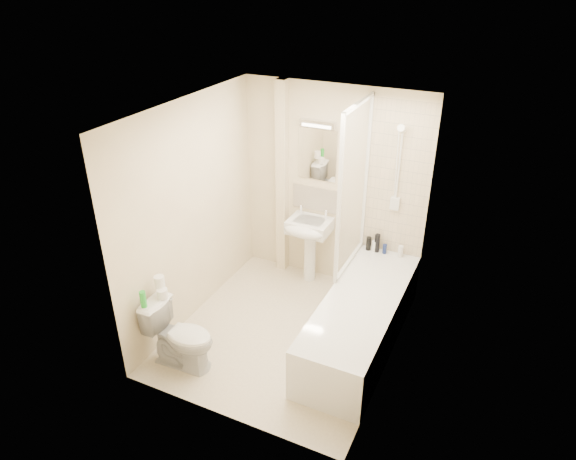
% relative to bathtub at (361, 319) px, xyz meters
% --- Properties ---
extents(floor, '(2.50, 2.50, 0.00)m').
position_rel_bathtub_xyz_m(floor, '(-0.75, -0.20, -0.29)').
color(floor, beige).
rests_on(floor, ground).
extents(wall_back, '(2.20, 0.02, 2.40)m').
position_rel_bathtub_xyz_m(wall_back, '(-0.75, 1.05, 0.91)').
color(wall_back, beige).
rests_on(wall_back, ground).
extents(wall_left, '(0.02, 2.50, 2.40)m').
position_rel_bathtub_xyz_m(wall_left, '(-1.85, -0.20, 0.91)').
color(wall_left, beige).
rests_on(wall_left, ground).
extents(wall_right, '(0.02, 2.50, 2.40)m').
position_rel_bathtub_xyz_m(wall_right, '(0.35, -0.20, 0.91)').
color(wall_right, beige).
rests_on(wall_right, ground).
extents(ceiling, '(2.20, 2.50, 0.02)m').
position_rel_bathtub_xyz_m(ceiling, '(-0.75, -0.20, 2.11)').
color(ceiling, white).
rests_on(ceiling, wall_back).
extents(tile_back, '(0.70, 0.01, 1.75)m').
position_rel_bathtub_xyz_m(tile_back, '(0.00, 1.04, 1.14)').
color(tile_back, beige).
rests_on(tile_back, wall_back).
extents(tile_right, '(0.01, 2.10, 1.75)m').
position_rel_bathtub_xyz_m(tile_right, '(0.34, 0.00, 1.14)').
color(tile_right, beige).
rests_on(tile_right, wall_right).
extents(pipe_boxing, '(0.12, 0.12, 2.40)m').
position_rel_bathtub_xyz_m(pipe_boxing, '(-1.37, 0.99, 0.91)').
color(pipe_boxing, beige).
rests_on(pipe_boxing, ground).
extents(splashback, '(0.60, 0.02, 0.30)m').
position_rel_bathtub_xyz_m(splashback, '(-0.94, 1.04, 0.74)').
color(splashback, beige).
rests_on(splashback, wall_back).
extents(mirror, '(0.46, 0.01, 0.60)m').
position_rel_bathtub_xyz_m(mirror, '(-0.94, 1.04, 1.29)').
color(mirror, white).
rests_on(mirror, wall_back).
extents(strip_light, '(0.42, 0.07, 0.07)m').
position_rel_bathtub_xyz_m(strip_light, '(-0.94, 1.02, 1.66)').
color(strip_light, silver).
rests_on(strip_light, wall_back).
extents(bathtub, '(0.70, 2.10, 0.55)m').
position_rel_bathtub_xyz_m(bathtub, '(0.00, 0.00, 0.00)').
color(bathtub, white).
rests_on(bathtub, ground).
extents(shower_screen, '(0.04, 0.92, 1.80)m').
position_rel_bathtub_xyz_m(shower_screen, '(-0.35, 0.60, 1.16)').
color(shower_screen, white).
rests_on(shower_screen, bathtub).
extents(shower_fixture, '(0.10, 0.16, 0.99)m').
position_rel_bathtub_xyz_m(shower_fixture, '(-0.00, 0.99, 1.26)').
color(shower_fixture, white).
rests_on(shower_fixture, wall_back).
extents(pedestal_sink, '(0.49, 0.46, 0.95)m').
position_rel_bathtub_xyz_m(pedestal_sink, '(-0.94, 0.81, 0.38)').
color(pedestal_sink, white).
rests_on(pedestal_sink, ground).
extents(bottle_black_a, '(0.06, 0.06, 0.16)m').
position_rel_bathtub_xyz_m(bottle_black_a, '(-0.24, 0.96, 0.34)').
color(bottle_black_a, black).
rests_on(bottle_black_a, bathtub).
extents(bottle_white_a, '(0.06, 0.06, 0.13)m').
position_rel_bathtub_xyz_m(bottle_white_a, '(-0.17, 0.96, 0.33)').
color(bottle_white_a, white).
rests_on(bottle_white_a, bathtub).
extents(bottle_black_b, '(0.06, 0.06, 0.22)m').
position_rel_bathtub_xyz_m(bottle_black_b, '(-0.14, 0.96, 0.37)').
color(bottle_black_b, black).
rests_on(bottle_black_b, bathtub).
extents(bottle_blue, '(0.05, 0.05, 0.11)m').
position_rel_bathtub_xyz_m(bottle_blue, '(-0.05, 0.96, 0.32)').
color(bottle_blue, navy).
rests_on(bottle_blue, bathtub).
extents(bottle_white_b, '(0.06, 0.06, 0.14)m').
position_rel_bathtub_xyz_m(bottle_white_b, '(0.13, 0.96, 0.33)').
color(bottle_white_b, white).
rests_on(bottle_white_b, bathtub).
extents(toilet, '(0.43, 0.70, 0.68)m').
position_rel_bathtub_xyz_m(toilet, '(-1.47, -1.05, 0.05)').
color(toilet, white).
rests_on(toilet, ground).
extents(toilet_roll_lower, '(0.10, 0.10, 0.09)m').
position_rel_bathtub_xyz_m(toilet_roll_lower, '(-1.69, -0.99, 0.44)').
color(toilet_roll_lower, white).
rests_on(toilet_roll_lower, toilet).
extents(toilet_roll_upper, '(0.10, 0.10, 0.11)m').
position_rel_bathtub_xyz_m(toilet_roll_upper, '(-1.74, -0.95, 0.54)').
color(toilet_roll_upper, white).
rests_on(toilet_roll_upper, toilet_roll_lower).
extents(green_bottle, '(0.06, 0.06, 0.17)m').
position_rel_bathtub_xyz_m(green_bottle, '(-1.75, -1.18, 0.48)').
color(green_bottle, green).
rests_on(green_bottle, toilet).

